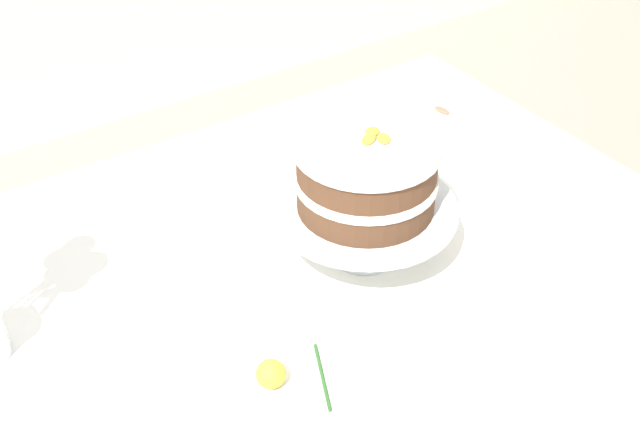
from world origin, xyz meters
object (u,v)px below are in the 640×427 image
cake_stand (365,215)px  fallen_rose (273,374)px  dining_table (298,337)px  layer_cake (367,174)px

cake_stand → fallen_rose: bearing=-149.8°
dining_table → cake_stand: cake_stand is taller
cake_stand → fallen_rose: (-0.26, -0.15, -0.06)m
dining_table → fallen_rose: size_ratio=12.38×
layer_cake → fallen_rose: layer_cake is taller
layer_cake → fallen_rose: bearing=-149.8°
dining_table → fallen_rose: fallen_rose is taller
cake_stand → dining_table: bearing=-171.3°
fallen_rose → cake_stand: bearing=30.2°
dining_table → cake_stand: size_ratio=4.83×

